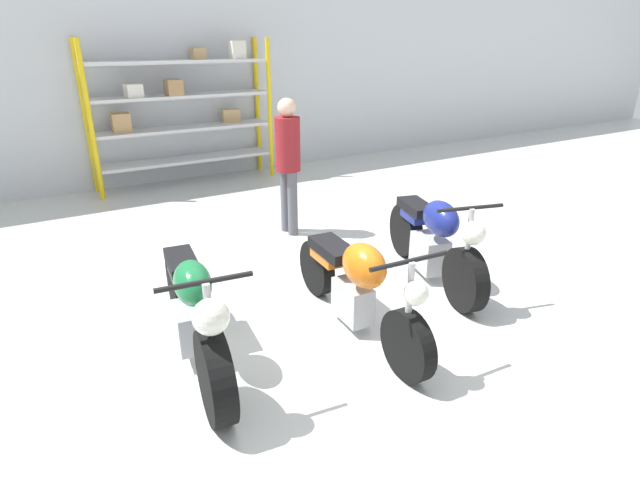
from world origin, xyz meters
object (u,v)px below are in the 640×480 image
at_px(person_browsing, 288,156).
at_px(motorcycle_orange, 356,284).
at_px(shelving_rack, 182,108).
at_px(motorcycle_blue, 434,240).
at_px(motorcycle_green, 194,313).

bearing_deg(person_browsing, motorcycle_orange, 72.27).
height_order(shelving_rack, person_browsing, shelving_rack).
relative_size(shelving_rack, motorcycle_blue, 1.60).
xyz_separation_m(motorcycle_green, motorcycle_blue, (2.63, 0.18, 0.00)).
bearing_deg(motorcycle_orange, motorcycle_blue, 111.80).
xyz_separation_m(motorcycle_blue, person_browsing, (-0.67, 2.02, 0.58)).
bearing_deg(motorcycle_green, person_browsing, 145.10).
bearing_deg(motorcycle_orange, motorcycle_green, -95.97).
distance_m(motorcycle_green, person_browsing, 3.00).
bearing_deg(motorcycle_green, motorcycle_orange, 87.03).
bearing_deg(shelving_rack, motorcycle_orange, -91.73).
bearing_deg(motorcycle_green, motorcycle_blue, 100.66).
xyz_separation_m(shelving_rack, person_browsing, (0.43, -3.12, -0.27)).
bearing_deg(motorcycle_green, shelving_rack, 170.76).
relative_size(motorcycle_orange, person_browsing, 1.20).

